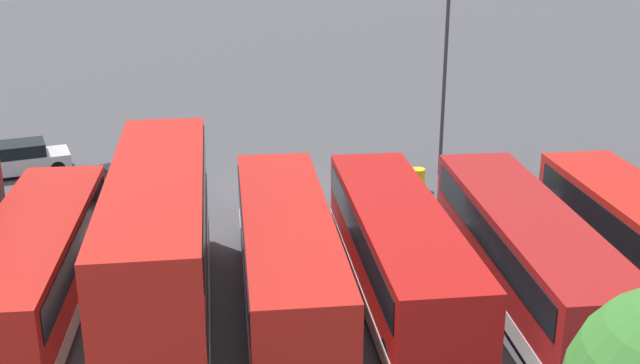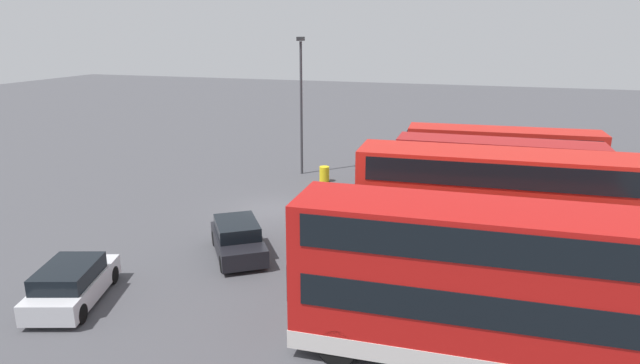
{
  "view_description": "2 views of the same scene",
  "coord_description": "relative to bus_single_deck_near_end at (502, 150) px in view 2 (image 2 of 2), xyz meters",
  "views": [
    {
      "loc": [
        0.83,
        32.0,
        11.51
      ],
      "look_at": [
        -1.51,
        4.35,
        1.69
      ],
      "focal_mm": 44.79,
      "sensor_mm": 36.0,
      "label": 1
    },
    {
      "loc": [
        24.45,
        10.42,
        9.0
      ],
      "look_at": [
        -0.56,
        2.42,
        1.54
      ],
      "focal_mm": 30.17,
      "sensor_mm": 36.0,
      "label": 2
    }
  ],
  "objects": [
    {
      "name": "bus_single_deck_third",
      "position": [
        7.66,
        -0.77,
        -0.0
      ],
      "size": [
        3.05,
        11.23,
        2.95
      ],
      "color": "#B71411",
      "rests_on": "ground"
    },
    {
      "name": "bus_double_decker_seventh",
      "position": [
        21.59,
        -0.46,
        0.82
      ],
      "size": [
        2.97,
        10.92,
        4.55
      ],
      "color": "#B71411",
      "rests_on": "ground"
    },
    {
      "name": "ground_plane",
      "position": [
        11.02,
        -11.29,
        -1.62
      ],
      "size": [
        140.0,
        140.0,
        0.0
      ],
      "primitive_type": "plane",
      "color": "#47474C"
    },
    {
      "name": "bus_single_deck_second",
      "position": [
        3.91,
        -0.29,
        -0.0
      ],
      "size": [
        2.87,
        11.5,
        2.95
      ],
      "color": "#A51919",
      "rests_on": "ground"
    },
    {
      "name": "bus_single_deck_sixth",
      "position": [
        18.22,
        -0.55,
        -0.0
      ],
      "size": [
        2.8,
        10.44,
        2.95
      ],
      "color": "red",
      "rests_on": "ground"
    },
    {
      "name": "waste_bin_yellow",
      "position": [
        5.12,
        -10.29,
        -1.15
      ],
      "size": [
        0.6,
        0.6,
        0.95
      ],
      "primitive_type": "cylinder",
      "color": "yellow",
      "rests_on": "ground"
    },
    {
      "name": "bus_single_deck_fourth",
      "position": [
        11.0,
        -0.78,
        -0.0
      ],
      "size": [
        3.01,
        11.66,
        2.95
      ],
      "color": "red",
      "rests_on": "ground"
    },
    {
      "name": "car_small_green",
      "position": [
        22.24,
        -13.94,
        -0.92
      ],
      "size": [
        4.37,
        2.95,
        1.43
      ],
      "color": "silver",
      "rests_on": "ground"
    },
    {
      "name": "lamp_post_tall",
      "position": [
        3.72,
        -12.26,
        3.36
      ],
      "size": [
        0.7,
        0.3,
        8.58
      ],
      "color": "#38383D",
      "rests_on": "ground"
    },
    {
      "name": "bus_double_decker_fifth",
      "position": [
        14.58,
        -0.02,
        0.83
      ],
      "size": [
        3.16,
        11.56,
        4.55
      ],
      "color": "red",
      "rests_on": "ground"
    },
    {
      "name": "bus_single_deck_near_end",
      "position": [
        0.0,
        0.0,
        0.0
      ],
      "size": [
        3.28,
        12.03,
        2.95
      ],
      "color": "red",
      "rests_on": "ground"
    },
    {
      "name": "car_hatchback_silver",
      "position": [
        16.86,
        -10.37,
        -0.92
      ],
      "size": [
        4.29,
        3.73,
        1.43
      ],
      "color": "black",
      "rests_on": "ground"
    }
  ]
}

